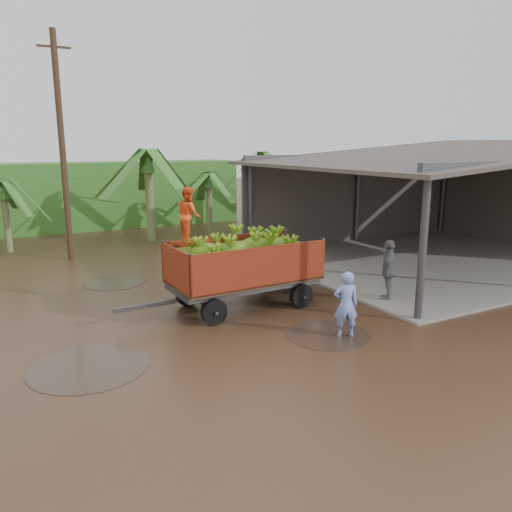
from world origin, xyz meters
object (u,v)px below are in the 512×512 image
Objects in this scene: utility_pole at (62,148)px; man_blue at (346,304)px; banana_trailer at (243,264)px; man_grey at (388,270)px.

man_blue is at bearing -69.16° from utility_pole.
banana_trailer reaches higher than man_blue.
banana_trailer is at bearing -63.16° from man_grey.
man_grey is 0.21× the size of utility_pole.
utility_pole is (-7.40, 10.20, 3.49)m from man_grey.
banana_trailer is 3.12× the size of man_grey.
man_grey is at bearing -22.65° from banana_trailer.
man_blue is 0.19× the size of utility_pole.
man_grey is at bearing -126.78° from man_blue.
man_grey is (2.89, 1.65, 0.12)m from man_blue.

